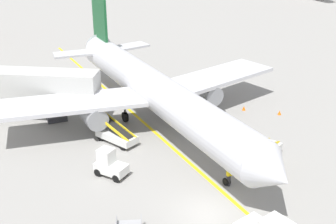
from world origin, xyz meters
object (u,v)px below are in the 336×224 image
safety_cone_nose_left (244,108)px  safety_cone_nose_right (280,113)px  jet_bridge (21,84)px  belt_loader_forward_hold (116,134)px  airliner (152,89)px  ground_crew_marshaller (229,175)px  baggage_tug_near_wing (110,164)px  belt_loader_aft_hold (262,151)px

safety_cone_nose_left → safety_cone_nose_right: bearing=-41.5°
jet_bridge → belt_loader_forward_hold: bearing=-50.8°
airliner → belt_loader_forward_hold: 5.66m
ground_crew_marshaller → safety_cone_nose_left: bearing=53.7°
baggage_tug_near_wing → safety_cone_nose_right: size_ratio=6.13×
belt_loader_forward_hold → ground_crew_marshaller: belt_loader_forward_hold is taller
baggage_tug_near_wing → belt_loader_forward_hold: belt_loader_forward_hold is taller
safety_cone_nose_left → jet_bridge: bearing=162.5°
belt_loader_forward_hold → belt_loader_aft_hold: 12.32m
airliner → belt_loader_aft_hold: airliner is taller
belt_loader_forward_hold → safety_cone_nose_left: 13.95m
baggage_tug_near_wing → safety_cone_nose_left: bearing=22.9°
belt_loader_aft_hold → safety_cone_nose_left: size_ratio=11.38×
safety_cone_nose_left → belt_loader_forward_hold: bearing=-173.1°
safety_cone_nose_left → baggage_tug_near_wing: bearing=-157.1°
safety_cone_nose_right → baggage_tug_near_wing: bearing=-166.8°
jet_bridge → ground_crew_marshaller: 21.71m
baggage_tug_near_wing → ground_crew_marshaller: (7.43, -4.71, -0.02)m
ground_crew_marshaller → safety_cone_nose_left: (8.36, 11.37, -0.69)m
airliner → safety_cone_nose_left: airliner is taller
belt_loader_aft_hold → ground_crew_marshaller: 4.90m
belt_loader_aft_hold → ground_crew_marshaller: belt_loader_aft_hold is taller
belt_loader_aft_hold → safety_cone_nose_right: 9.51m
baggage_tug_near_wing → belt_loader_forward_hold: 5.35m
airliner → ground_crew_marshaller: (1.12, -12.16, -2.51)m
airliner → ground_crew_marshaller: size_ratio=20.79×
airliner → belt_loader_forward_hold: size_ratio=7.04×
airliner → baggage_tug_near_wing: 10.07m
airliner → ground_crew_marshaller: airliner is taller
baggage_tug_near_wing → safety_cone_nose_right: bearing=13.2°
airliner → ground_crew_marshaller: 12.46m
airliner → safety_cone_nose_right: airliner is taller
safety_cone_nose_left → safety_cone_nose_right: 3.51m
baggage_tug_near_wing → belt_loader_forward_hold: size_ratio=0.54×
airliner → safety_cone_nose_right: bearing=-14.4°
safety_cone_nose_left → safety_cone_nose_right: (2.63, -2.33, 0.00)m
baggage_tug_near_wing → belt_loader_forward_hold: (1.95, 4.97, -0.15)m
belt_loader_aft_hold → ground_crew_marshaller: bearing=-152.6°
airliner → safety_cone_nose_left: 10.04m
baggage_tug_near_wing → jet_bridge: bearing=109.7°
airliner → belt_loader_aft_hold: 11.61m
baggage_tug_near_wing → belt_loader_aft_hold: bearing=-11.8°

